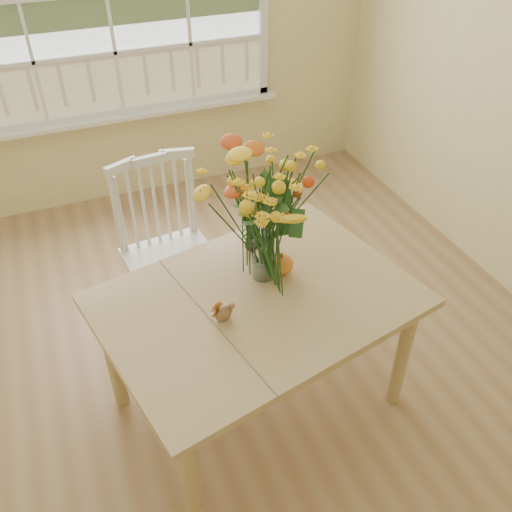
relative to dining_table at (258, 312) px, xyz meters
name	(u,v)px	position (x,y,z in m)	size (l,w,h in m)	color
floor	(226,394)	(-0.14, 0.10, -0.64)	(4.00, 4.50, 0.01)	#9E754C
wall_back	(109,21)	(-0.14, 2.35, 0.71)	(4.00, 0.02, 2.70)	beige
dining_table	(258,312)	(0.00, 0.00, 0.00)	(1.54, 1.24, 0.73)	tan
windsor_chair	(166,242)	(-0.24, 0.78, -0.06)	(0.52, 0.50, 1.03)	white
flower_vase	(263,214)	(0.08, 0.13, 0.44)	(0.48, 0.48, 0.57)	white
pumpkin	(281,265)	(0.17, 0.12, 0.14)	(0.12, 0.12, 0.09)	orange
turkey_figurine	(223,313)	(-0.19, -0.08, 0.13)	(0.10, 0.09, 0.10)	#CCB78C
dark_gourd	(252,245)	(0.11, 0.32, 0.13)	(0.13, 0.11, 0.07)	#38160F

